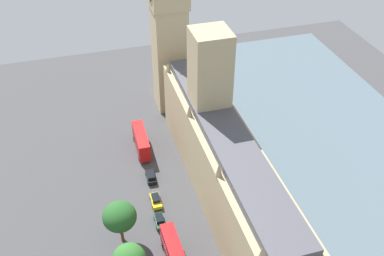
# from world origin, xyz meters

# --- Properties ---
(ground_plane) EXTENTS (141.53, 141.53, 0.00)m
(ground_plane) POSITION_xyz_m (0.00, 0.00, 0.00)
(ground_plane) COLOR #424244
(river_thames) EXTENTS (42.79, 127.38, 0.25)m
(river_thames) POSITION_xyz_m (-34.37, 0.00, 0.12)
(river_thames) COLOR slate
(river_thames) RESTS_ON ground
(parliament_building) EXTENTS (10.27, 59.17, 32.15)m
(parliament_building) POSITION_xyz_m (-1.99, -1.51, 9.48)
(parliament_building) COLOR tan
(parliament_building) RESTS_ON ground
(clock_tower) EXTENTS (8.72, 8.72, 51.83)m
(clock_tower) POSITION_xyz_m (-0.12, -36.22, 26.79)
(clock_tower) COLOR tan
(clock_tower) RESTS_ON ground
(double_decker_bus_kerbside) EXTENTS (2.83, 10.55, 4.75)m
(double_decker_bus_kerbside) POSITION_xyz_m (11.07, -19.71, 2.63)
(double_decker_bus_kerbside) COLOR red
(double_decker_bus_kerbside) RESTS_ON ground
(car_black_opposite_hall) EXTENTS (2.04, 4.38, 1.74)m
(car_black_opposite_hall) POSITION_xyz_m (11.10, -9.38, 0.89)
(car_black_opposite_hall) COLOR black
(car_black_opposite_hall) RESTS_ON ground
(car_yellow_cab_midblock) EXTENTS (1.98, 4.20, 1.74)m
(car_yellow_cab_midblock) POSITION_xyz_m (11.57, -2.32, 0.89)
(car_yellow_cab_midblock) COLOR gold
(car_yellow_cab_midblock) RESTS_ON ground
(car_dark_green_leading) EXTENTS (1.89, 4.05, 1.74)m
(car_dark_green_leading) POSITION_xyz_m (12.04, 3.10, 0.88)
(car_dark_green_leading) COLOR #19472D
(car_dark_green_leading) RESTS_ON ground
(double_decker_bus_corner) EXTENTS (2.84, 10.55, 4.75)m
(double_decker_bus_corner) POSITION_xyz_m (11.50, 12.54, 2.63)
(double_decker_bus_corner) COLOR #B20C0F
(double_decker_bus_corner) RESTS_ON ground
(plane_tree_trailing) EXTENTS (6.12, 6.12, 9.16)m
(plane_tree_trailing) POSITION_xyz_m (19.51, 5.11, 6.53)
(plane_tree_trailing) COLOR brown
(plane_tree_trailing) RESTS_ON ground
(street_lamp_slot_11) EXTENTS (0.56, 0.56, 6.35)m
(street_lamp_slot_11) POSITION_xyz_m (20.39, 1.49, 4.43)
(street_lamp_slot_11) COLOR black
(street_lamp_slot_11) RESTS_ON ground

